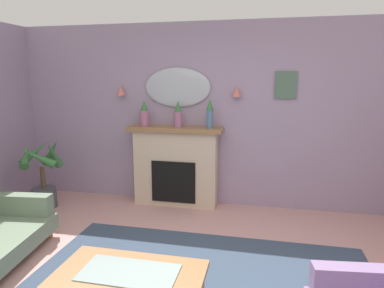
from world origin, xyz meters
The scene contains 11 objects.
wall_back centered at (0.00, 2.52, 1.31)m, with size 7.30×0.10×2.61m, color #9E8CA8.
fireplace centered at (-0.73, 2.30, 0.57)m, with size 1.36×0.36×1.16m.
mantel_vase_centre centered at (-1.18, 2.27, 1.33)m, with size 0.13×0.13×0.38m.
mantel_vase_left centered at (-0.68, 2.27, 1.33)m, with size 0.12×0.12×0.37m.
mantel_vase_right centered at (-0.23, 2.27, 1.37)m, with size 0.10×0.10×0.41m.
wall_mirror centered at (-0.73, 2.44, 1.71)m, with size 0.96×0.06×0.56m, color #B2BCC6.
wall_sconce_left centered at (-1.58, 2.39, 1.66)m, with size 0.14×0.14×0.14m, color #D17066.
wall_sconce_right centered at (0.12, 2.39, 1.66)m, with size 0.14×0.14×0.14m, color #D17066.
framed_picture centered at (0.77, 2.45, 1.75)m, with size 0.28×0.03×0.36m, color #4C6B56.
coffee_table centered at (-0.42, -0.19, 0.38)m, with size 1.10×0.60×0.45m.
potted_plant_tall_palm centered at (-2.55, 1.78, 0.48)m, with size 0.65×0.64×1.01m.
Camera 1 is at (0.50, -2.27, 1.84)m, focal length 31.37 mm.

